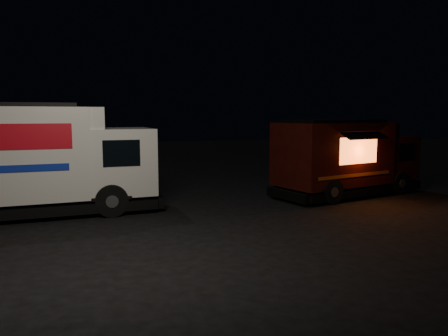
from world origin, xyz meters
TOP-DOWN VIEW (x-y plane):
  - ground at (0.00, 0.00)m, footprint 80.00×80.00m
  - white_truck at (-3.73, 2.50)m, footprint 7.84×3.24m
  - red_truck at (7.53, 2.85)m, footprint 6.70×3.94m

SIDE VIEW (x-z plane):
  - ground at x=0.00m, z-range 0.00..0.00m
  - red_truck at x=7.53m, z-range 0.00..2.93m
  - white_truck at x=-3.73m, z-range 0.00..3.46m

